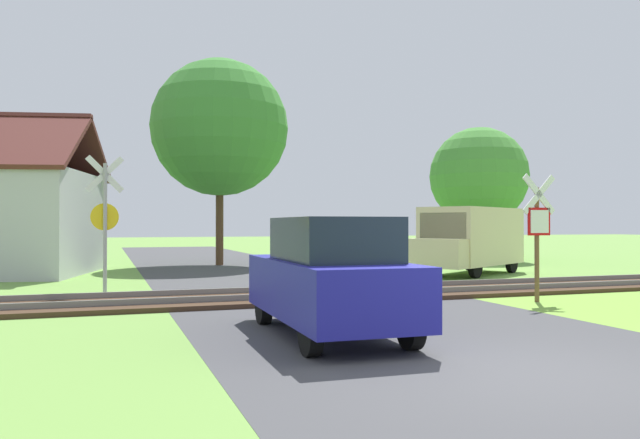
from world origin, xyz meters
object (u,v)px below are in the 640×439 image
object	(u,v)px
mail_truck	(470,238)
tree_center	(220,128)
crossing_sign_far	(105,215)
tree_far	(479,176)
parked_car	(330,277)
stop_sign_near	(538,228)

from	to	relation	value
mail_truck	tree_center	bearing A→B (deg)	11.62
tree_center	mail_truck	size ratio (longest dim) A/B	1.66
crossing_sign_far	mail_truck	world-z (taller)	crossing_sign_far
tree_center	tree_far	size ratio (longest dim) A/B	1.36
tree_center	mail_truck	distance (m)	11.32
crossing_sign_far	mail_truck	distance (m)	11.93
mail_truck	parked_car	size ratio (longest dim) A/B	1.27
parked_car	stop_sign_near	bearing A→B (deg)	24.05
crossing_sign_far	tree_far	xyz separation A→B (m)	(16.60, 9.75, 2.05)
crossing_sign_far	parked_car	world-z (taller)	crossing_sign_far
tree_far	mail_truck	bearing A→B (deg)	-125.31
crossing_sign_far	tree_far	size ratio (longest dim) A/B	0.53
stop_sign_near	tree_center	bearing A→B (deg)	-77.59
crossing_sign_far	parked_car	bearing A→B (deg)	-72.31
tree_far	parked_car	bearing A→B (deg)	-129.30
crossing_sign_far	tree_far	distance (m)	19.36
stop_sign_near	mail_truck	distance (m)	7.49
crossing_sign_far	tree_center	distance (m)	11.85
stop_sign_near	tree_center	size ratio (longest dim) A/B	0.32
stop_sign_near	crossing_sign_far	xyz separation A→B (m)	(-8.84, 4.26, 0.30)
stop_sign_near	crossing_sign_far	size ratio (longest dim) A/B	0.84
stop_sign_near	mail_truck	xyz separation A→B (m)	(2.77, 6.95, -0.36)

